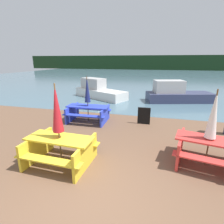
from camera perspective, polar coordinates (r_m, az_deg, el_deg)
ground_plane at (r=3.99m, az=-8.75°, el=-27.22°), size 60.00×60.00×0.00m
water at (r=33.68m, az=12.59°, el=11.59°), size 60.00×50.00×0.00m
far_treeline at (r=53.57m, az=13.65°, el=15.42°), size 80.00×1.60×4.00m
picnic_table_yellow at (r=5.04m, az=-16.52°, el=-11.16°), size 1.84×1.45×0.77m
picnic_table_red at (r=5.41m, az=28.72°, el=-10.66°), size 1.88×1.68×0.77m
picnic_table_blue at (r=8.12m, az=-7.81°, el=0.07°), size 1.92×1.41×0.74m
umbrella_crimson at (r=4.64m, az=-17.63°, el=1.05°), size 0.29×0.29×2.21m
umbrella_navy at (r=7.89m, az=-8.10°, el=7.26°), size 0.26×0.26×2.08m
umbrella_white at (r=5.07m, az=30.24°, el=-0.72°), size 0.28×0.28×2.08m
boat at (r=12.74m, az=20.20°, el=5.53°), size 4.59×2.63×1.44m
boat_second at (r=13.37m, az=-4.46°, el=6.95°), size 4.43×3.27×1.41m
signboard at (r=7.86m, az=10.39°, el=-1.23°), size 0.55×0.08×0.75m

